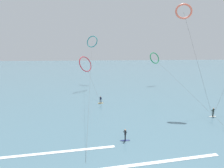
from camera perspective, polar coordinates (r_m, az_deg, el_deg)
sea_water at (r=115.47m, az=-4.60°, el=4.68°), size 400.00×200.00×0.08m
surfer_navy at (r=25.52m, az=4.26°, el=-16.18°), size 1.40×0.68×1.70m
surfer_amber at (r=42.00m, az=-3.66°, el=-5.18°), size 1.40×0.69×1.70m
surfer_ivory at (r=38.74m, az=29.67°, el=-8.02°), size 1.40×0.70×1.70m
kite_coral at (r=40.89m, az=22.03°, el=20.79°), size 5.78×7.38×21.66m
kite_crimson at (r=56.10m, az=-8.53°, el=6.32°), size 6.36×18.09×10.49m
kite_emerald at (r=65.83m, az=13.49°, el=8.09°), size 4.67×43.65×11.62m
kite_teal at (r=68.72m, az=-6.40°, el=13.34°), size 4.72×53.14×17.72m
wave_crest_mid at (r=21.57m, az=9.23°, el=-24.21°), size 19.28×2.18×0.12m
wave_crest_far at (r=24.65m, az=-23.00°, el=-20.13°), size 19.05×2.02×0.12m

